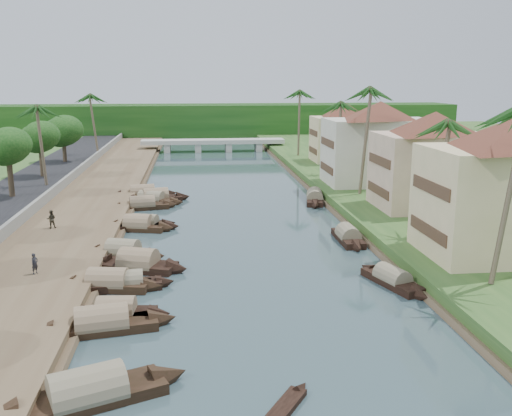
{
  "coord_description": "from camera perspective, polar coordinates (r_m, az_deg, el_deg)",
  "views": [
    {
      "loc": [
        -4.07,
        -40.76,
        14.04
      ],
      "look_at": [
        1.82,
        12.0,
        2.0
      ],
      "focal_mm": 40.0,
      "sensor_mm": 36.0,
      "label": 1
    }
  ],
  "objects": [
    {
      "name": "building_near",
      "position": [
        45.75,
        24.03,
        2.03
      ],
      "size": [
        14.85,
        14.85,
        10.2
      ],
      "color": "beige",
      "rests_on": "right_bank"
    },
    {
      "name": "palm_2",
      "position": [
        65.1,
        10.88,
        11.35
      ],
      "size": [
        3.2,
        3.2,
        13.33
      ],
      "color": "brown",
      "rests_on": "ground"
    },
    {
      "name": "bridge",
      "position": [
        113.51,
        -4.31,
        6.52
      ],
      "size": [
        28.0,
        4.0,
        2.4
      ],
      "color": "#ABACA1",
      "rests_on": "ground"
    },
    {
      "name": "sampan_16",
      "position": [
        67.07,
        5.89,
        0.99
      ],
      "size": [
        3.39,
        9.19,
        2.2
      ],
      "rotation": [
        0.0,
        0.0,
        1.38
      ],
      "color": "black",
      "rests_on": "ground"
    },
    {
      "name": "sampan_6",
      "position": [
        47.2,
        -13.14,
        -4.35
      ],
      "size": [
        7.44,
        3.89,
        2.19
      ],
      "rotation": [
        0.0,
        0.0,
        -0.32
      ],
      "color": "black",
      "rests_on": "ground"
    },
    {
      "name": "sampan_0",
      "position": [
        27.53,
        -16.48,
        -17.45
      ],
      "size": [
        9.58,
        5.39,
        2.48
      ],
      "rotation": [
        0.0,
        0.0,
        0.39
      ],
      "color": "black",
      "rests_on": "ground"
    },
    {
      "name": "sampan_12",
      "position": [
        67.14,
        -10.42,
        0.85
      ],
      "size": [
        8.2,
        4.87,
        2.01
      ],
      "rotation": [
        0.0,
        0.0,
        -0.43
      ],
      "color": "black",
      "rests_on": "ground"
    },
    {
      "name": "canoe_2",
      "position": [
        65.38,
        -12.12,
        0.18
      ],
      "size": [
        4.79,
        1.43,
        0.69
      ],
      "rotation": [
        0.0,
        0.0,
        0.16
      ],
      "color": "black",
      "rests_on": "ground"
    },
    {
      "name": "palm_8",
      "position": [
        101.82,
        -15.94,
        10.66
      ],
      "size": [
        3.2,
        3.2,
        11.51
      ],
      "color": "brown",
      "rests_on": "ground"
    },
    {
      "name": "person_near",
      "position": [
        42.56,
        -21.25,
        -5.2
      ],
      "size": [
        0.59,
        0.65,
        1.48
      ],
      "primitive_type": "imported",
      "rotation": [
        0.0,
        0.0,
        1.01
      ],
      "color": "#212228",
      "rests_on": "left_bank"
    },
    {
      "name": "sampan_8",
      "position": [
        55.27,
        -11.69,
        -1.76
      ],
      "size": [
        7.39,
        3.46,
        2.23
      ],
      "rotation": [
        0.0,
        0.0,
        -0.25
      ],
      "color": "black",
      "rests_on": "ground"
    },
    {
      "name": "building_mid",
      "position": [
        60.34,
        17.25,
        4.67
      ],
      "size": [
        14.11,
        14.11,
        9.7
      ],
      "color": "beige",
      "rests_on": "right_bank"
    },
    {
      "name": "retaining_wall",
      "position": [
        64.14,
        -20.8,
        0.52
      ],
      "size": [
        0.4,
        180.0,
        1.1
      ],
      "primitive_type": "cube",
      "color": "gray",
      "rests_on": "left_bank"
    },
    {
      "name": "sampan_11",
      "position": [
        67.82,
        -10.0,
        1.0
      ],
      "size": [
        8.6,
        3.64,
        2.39
      ],
      "rotation": [
        0.0,
        0.0,
        0.22
      ],
      "color": "black",
      "rests_on": "ground"
    },
    {
      "name": "palm_7",
      "position": [
        97.9,
        4.35,
        11.4
      ],
      "size": [
        3.2,
        3.2,
        12.36
      ],
      "color": "brown",
      "rests_on": "ground"
    },
    {
      "name": "left_bank",
      "position": [
        63.41,
        -17.06,
        -0.21
      ],
      "size": [
        10.0,
        180.0,
        0.8
      ],
      "primitive_type": "cube",
      "color": "brown",
      "rests_on": "ground"
    },
    {
      "name": "canoe_0",
      "position": [
        25.74,
        2.27,
        -20.03
      ],
      "size": [
        4.02,
        5.51,
        0.8
      ],
      "rotation": [
        0.0,
        0.0,
        0.99
      ],
      "color": "black",
      "rests_on": "ground"
    },
    {
      "name": "tree_4",
      "position": [
        80.58,
        -20.8,
        6.58
      ],
      "size": [
        4.67,
        4.67,
        7.11
      ],
      "color": "#4A3C2A",
      "rests_on": "ground"
    },
    {
      "name": "palm_0",
      "position": [
        37.88,
        24.17,
        8.7
      ],
      "size": [
        3.2,
        3.2,
        12.69
      ],
      "color": "brown",
      "rests_on": "ground"
    },
    {
      "name": "building_far",
      "position": [
        72.93,
        12.18,
        6.47
      ],
      "size": [
        15.59,
        15.59,
        10.2
      ],
      "color": "beige",
      "rests_on": "right_bank"
    },
    {
      "name": "sampan_14",
      "position": [
        41.06,
        13.47,
        -6.99
      ],
      "size": [
        3.69,
        7.56,
        1.87
      ],
      "rotation": [
        0.0,
        0.0,
        1.89
      ],
      "color": "black",
      "rests_on": "ground"
    },
    {
      "name": "sampan_5",
      "position": [
        43.94,
        -11.67,
        -5.55
      ],
      "size": [
        8.18,
        4.51,
        2.51
      ],
      "rotation": [
        0.0,
        0.0,
        -0.34
      ],
      "color": "black",
      "rests_on": "ground"
    },
    {
      "name": "treeline",
      "position": [
        141.18,
        -4.76,
        8.66
      ],
      "size": [
        120.0,
        14.0,
        8.0
      ],
      "color": "#103A0F",
      "rests_on": "ground"
    },
    {
      "name": "palm_6",
      "position": [
        73.15,
        -20.83,
        9.26
      ],
      "size": [
        3.2,
        3.2,
        10.96
      ],
      "color": "brown",
      "rests_on": "ground"
    },
    {
      "name": "building_distant",
      "position": [
        92.33,
        8.84,
        7.56
      ],
      "size": [
        12.62,
        12.62,
        9.2
      ],
      "color": "beige",
      "rests_on": "right_bank"
    },
    {
      "name": "sampan_9",
      "position": [
        56.03,
        -11.06,
        -1.55
      ],
      "size": [
        7.28,
        3.6,
        1.87
      ],
      "rotation": [
        0.0,
        0.0,
        -0.32
      ],
      "color": "black",
      "rests_on": "ground"
    },
    {
      "name": "canoe_1",
      "position": [
        37.26,
        -15.4,
        -9.68
      ],
      "size": [
        4.38,
        1.23,
        0.7
      ],
      "rotation": [
        0.0,
        0.0,
        0.12
      ],
      "color": "black",
      "rests_on": "ground"
    },
    {
      "name": "sampan_4",
      "position": [
        40.45,
        -14.57,
        -7.33
      ],
      "size": [
        7.96,
        3.0,
        2.22
      ],
      "rotation": [
        0.0,
        0.0,
        -0.17
      ],
      "color": "black",
      "rests_on": "ground"
    },
    {
      "name": "palm_3",
      "position": [
        79.43,
        8.41,
        10.17
      ],
      "size": [
        3.2,
        3.2,
        11.18
      ],
      "color": "brown",
      "rests_on": "ground"
    },
    {
      "name": "sampan_15",
      "position": [
        51.08,
        9.19,
        -2.86
      ],
      "size": [
        1.82,
        7.68,
        2.08
      ],
      "rotation": [
        0.0,
        0.0,
        1.57
      ],
      "color": "black",
      "rests_on": "ground"
    },
    {
      "name": "palm_1",
      "position": [
        49.3,
        17.85,
        7.9
      ],
      "size": [
        3.2,
        3.2,
        10.92
      ],
      "color": "brown",
      "rests_on": "ground"
    },
    {
      "name": "right_bank",
      "position": [
        66.37,
        14.12,
        0.7
      ],
      "size": [
        16.0,
        180.0,
        1.2
      ],
      "primitive_type": "cube",
      "color": "#284C1E",
      "rests_on": "ground"
    },
    {
      "name": "tree_5",
      "position": [
        94.04,
        -18.74,
        7.25
      ],
      "size": [
        5.52,
        5.52,
        7.01
      ],
      "color": "#4A3C2A",
      "rests_on": "ground"
    },
    {
      "name": "tree_3",
      "position": [
        67.64,
        -23.58,
        5.57
      ],
      "size": [
        4.62,
        4.62,
        7.4
      ],
      "color": "#4A3C2A",
      "rests_on": "ground"
    },
    {
      "name": "sampan_10",
      "position": [
        64.08,
        -11.3,
        0.25
      ],
      "size": [
        8.17,
        3.03,
        2.21
      ],
      "rotation": [
        0.0,
        0.0,
        0.17
      ],
      "color": "black",
      "rests_on": "ground"
    },
    {
      "name": "sampan_13",
      "position": [
        70.65,
        -11.28,
        1.41
      ],
      "size": [
        8.65,
        2.87,
        2.31
      ],
      "rotation": [
        0.0,
        0.0,
        0.13
      ],
      "color": "black",
      "rests_on": "ground"
    },
    {
      "name": "sampan_1",
      "position": [
        35.56,
        -13.78,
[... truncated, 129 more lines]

